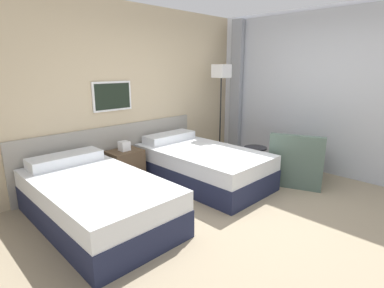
{
  "coord_description": "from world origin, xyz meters",
  "views": [
    {
      "loc": [
        -2.92,
        -1.83,
        1.76
      ],
      "look_at": [
        0.01,
        1.13,
        0.68
      ],
      "focal_mm": 28.0,
      "sensor_mm": 36.0,
      "label": 1
    }
  ],
  "objects": [
    {
      "name": "wall_window",
      "position": [
        2.14,
        -0.02,
        1.34
      ],
      "size": [
        0.21,
        4.75,
        2.7
      ],
      "color": "white",
      "rests_on": "ground_plane"
    },
    {
      "name": "armchair",
      "position": [
        1.4,
        0.19,
        0.27
      ],
      "size": [
        1.06,
        1.02,
        0.8
      ],
      "rotation": [
        0.0,
        0.0,
        1.94
      ],
      "color": "#4C6056",
      "rests_on": "ground_plane"
    },
    {
      "name": "ground_plane",
      "position": [
        0.0,
        0.0,
        0.0
      ],
      "size": [
        16.0,
        16.0,
        0.0
      ],
      "primitive_type": "plane",
      "color": "gray"
    },
    {
      "name": "bed_near_window",
      "position": [
        0.3,
        1.21,
        0.27
      ],
      "size": [
        1.14,
        2.03,
        0.66
      ],
      "color": "#1E233D",
      "rests_on": "ground_plane"
    },
    {
      "name": "wall_headboard",
      "position": [
        -0.04,
        2.28,
        1.29
      ],
      "size": [
        10.0,
        0.1,
        2.7
      ],
      "color": "#C6B28E",
      "rests_on": "ground_plane"
    },
    {
      "name": "bed_near_door",
      "position": [
        -1.48,
        1.21,
        0.27
      ],
      "size": [
        1.14,
        2.03,
        0.66
      ],
      "color": "#1E233D",
      "rests_on": "ground_plane"
    },
    {
      "name": "floor_lamp",
      "position": [
        1.41,
        1.78,
        1.55
      ],
      "size": [
        0.27,
        0.27,
        1.8
      ],
      "color": "black",
      "rests_on": "ground_plane"
    },
    {
      "name": "nightstand",
      "position": [
        -0.59,
        1.98,
        0.27
      ],
      "size": [
        0.49,
        0.38,
        0.67
      ],
      "color": "brown",
      "rests_on": "ground_plane"
    },
    {
      "name": "side_table",
      "position": [
        1.08,
        0.76,
        0.34
      ],
      "size": [
        0.37,
        0.37,
        0.5
      ],
      "color": "black",
      "rests_on": "ground_plane"
    }
  ]
}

